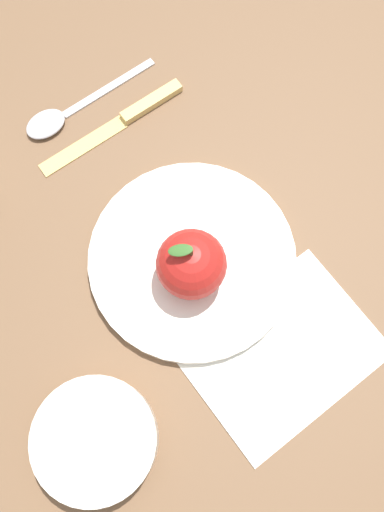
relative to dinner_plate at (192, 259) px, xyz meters
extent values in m
plane|color=brown|center=(0.03, -0.04, -0.01)|extent=(2.40, 2.40, 0.00)
cylinder|color=silver|center=(0.00, 0.00, 0.00)|extent=(0.22, 0.22, 0.01)
torus|color=silver|center=(0.00, 0.00, 0.00)|extent=(0.22, 0.22, 0.01)
sphere|color=#B21E19|center=(0.00, 0.02, 0.04)|extent=(0.07, 0.07, 0.07)
cylinder|color=#4C3319|center=(0.00, 0.02, 0.08)|extent=(0.00, 0.00, 0.02)
ellipsoid|color=#386628|center=(0.01, 0.02, 0.09)|extent=(0.02, 0.01, 0.01)
cylinder|color=silver|center=(0.08, 0.19, 0.01)|extent=(0.12, 0.12, 0.04)
torus|color=silver|center=(0.08, 0.19, 0.02)|extent=(0.12, 0.12, 0.01)
cylinder|color=#B7AF9F|center=(0.08, 0.19, 0.02)|extent=(0.10, 0.10, 0.01)
cube|color=#D8B766|center=(0.14, -0.13, -0.01)|extent=(0.10, 0.08, 0.00)
cube|color=#D8B766|center=(0.06, -0.19, 0.00)|extent=(0.07, 0.06, 0.01)
ellipsoid|color=silver|center=(0.18, -0.15, 0.00)|extent=(0.06, 0.06, 0.01)
cube|color=silver|center=(0.11, -0.21, -0.01)|extent=(0.10, 0.09, 0.01)
cube|color=silver|center=(-0.10, 0.09, -0.01)|extent=(0.23, 0.23, 0.00)
camera|label=1|loc=(-0.01, 0.17, 0.57)|focal=38.96mm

